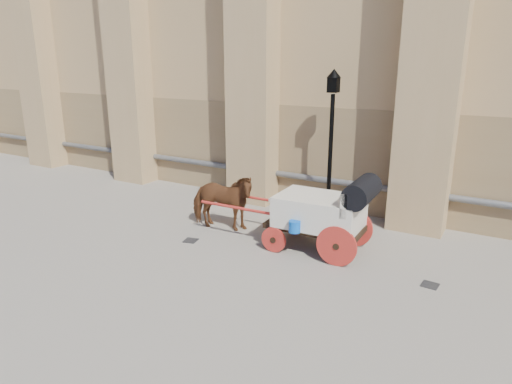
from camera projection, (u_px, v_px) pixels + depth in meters
The scene contains 6 objects.
ground at pixel (213, 245), 11.01m from camera, with size 90.00×90.00×0.00m, color slate.
horse at pixel (222, 201), 11.81m from camera, with size 0.83×1.82×1.54m, color brown.
carriage at pixel (325, 211), 10.41m from camera, with size 4.24×1.53×1.85m.
street_lamp at pixel (331, 141), 12.27m from camera, with size 0.38×0.38×4.07m.
drain_grate_near at pixel (191, 240), 11.27m from camera, with size 0.32×0.32×0.01m, color black.
drain_grate_far at pixel (430, 285), 9.07m from camera, with size 0.32×0.32×0.01m, color black.
Camera 1 is at (6.03, -8.29, 4.36)m, focal length 32.00 mm.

